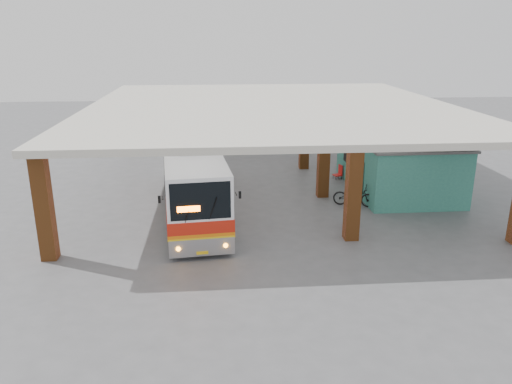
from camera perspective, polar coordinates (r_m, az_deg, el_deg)
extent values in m
plane|color=#515154|center=(24.57, 2.13, -2.83)|extent=(90.00, 90.00, 0.00)
cube|color=brown|center=(21.65, 11.04, 0.05)|extent=(0.60, 0.60, 4.35)
cube|color=brown|center=(27.25, 7.74, 3.88)|extent=(0.60, 0.60, 4.35)
cube|color=brown|center=(33.00, 5.55, 6.39)|extent=(0.60, 0.60, 4.35)
cube|color=brown|center=(21.02, -23.06, -1.62)|extent=(0.60, 0.60, 4.35)
cube|color=brown|center=(40.91, -14.20, 8.14)|extent=(0.60, 0.60, 4.35)
cube|color=brown|center=(42.33, 13.12, 8.53)|extent=(0.60, 0.60, 4.35)
cube|color=beige|center=(29.81, 1.72, 9.78)|extent=(21.00, 23.00, 0.30)
cube|color=#2F7669|center=(29.61, 15.83, 3.13)|extent=(5.00, 8.00, 3.00)
cube|color=#505050|center=(29.27, 16.08, 6.07)|extent=(5.20, 8.20, 0.12)
cube|color=#153B34|center=(27.56, 11.88, 1.39)|extent=(0.08, 0.95, 2.10)
cube|color=black|center=(30.16, 10.40, 4.37)|extent=(0.08, 1.20, 1.00)
cube|color=black|center=(30.16, 10.35, 4.37)|extent=(0.04, 1.30, 1.10)
cube|color=white|center=(25.22, -7.39, 2.26)|extent=(3.81, 12.59, 2.89)
cube|color=white|center=(23.85, -7.39, 5.20)|extent=(1.54, 3.21, 0.26)
cube|color=gray|center=(20.02, -6.22, -6.13)|extent=(2.63, 0.67, 0.72)
cube|color=red|center=(25.38, -7.34, 1.03)|extent=(3.85, 12.59, 0.52)
cube|color=orange|center=(25.47, -7.31, 0.33)|extent=(3.85, 12.59, 0.13)
cube|color=yellow|center=(25.51, -7.30, 0.07)|extent=(3.85, 12.59, 0.10)
cube|color=black|center=(19.18, -6.37, -1.02)|extent=(2.33, 0.33, 1.50)
cube|color=black|center=(25.86, -10.42, 3.69)|extent=(0.98, 9.25, 0.93)
cube|color=black|center=(25.98, -4.67, 3.99)|extent=(0.98, 9.25, 0.93)
cube|color=#FF5905|center=(19.19, -7.71, -1.94)|extent=(0.88, 0.14, 0.23)
sphere|color=orange|center=(19.78, -8.87, -6.45)|extent=(0.19, 0.19, 0.19)
sphere|color=orange|center=(19.89, -3.49, -6.12)|extent=(0.19, 0.19, 0.19)
cube|color=yellow|center=(19.90, -6.15, -6.93)|extent=(0.47, 0.08, 0.12)
cylinder|color=black|center=(21.54, -9.52, -4.64)|extent=(0.43, 1.06, 1.03)
cylinder|color=black|center=(21.66, -3.62, -4.29)|extent=(0.43, 1.06, 1.03)
cylinder|color=black|center=(29.06, -9.88, 1.27)|extent=(0.43, 1.06, 1.03)
cylinder|color=black|center=(29.15, -5.51, 1.50)|extent=(0.43, 1.06, 1.03)
cylinder|color=black|center=(30.35, -9.92, 1.97)|extent=(0.43, 1.06, 1.03)
cylinder|color=black|center=(30.44, -5.74, 2.20)|extent=(0.43, 1.06, 1.03)
imported|color=black|center=(26.38, 11.15, -0.40)|extent=(2.29, 1.45, 1.14)
imported|color=red|center=(23.27, 10.46, -2.35)|extent=(0.66, 0.63, 1.51)
cube|color=red|center=(31.17, 9.29, 1.93)|extent=(0.57, 0.57, 0.07)
cube|color=red|center=(31.19, 9.63, 2.48)|extent=(0.18, 0.46, 0.66)
cylinder|color=black|center=(30.97, 9.14, 1.55)|extent=(0.03, 0.03, 0.22)
cylinder|color=black|center=(31.15, 9.74, 1.61)|extent=(0.03, 0.03, 0.22)
cylinder|color=black|center=(31.28, 8.81, 1.73)|extent=(0.03, 0.03, 0.22)
cylinder|color=black|center=(31.46, 9.41, 1.79)|extent=(0.03, 0.03, 0.22)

